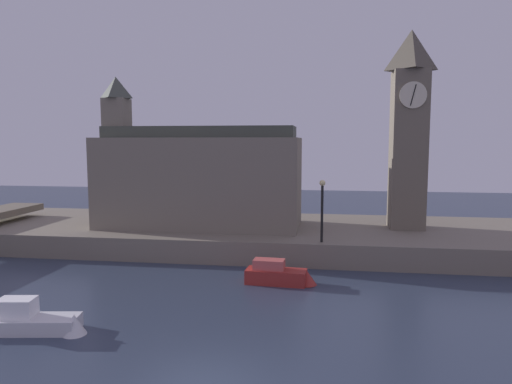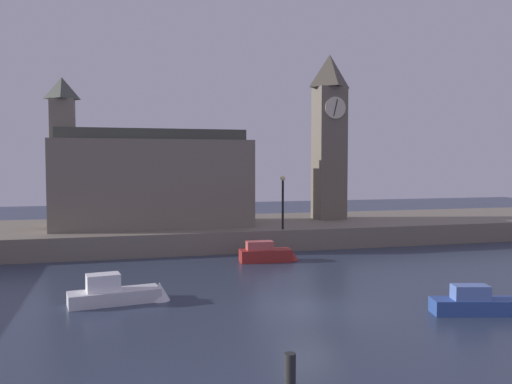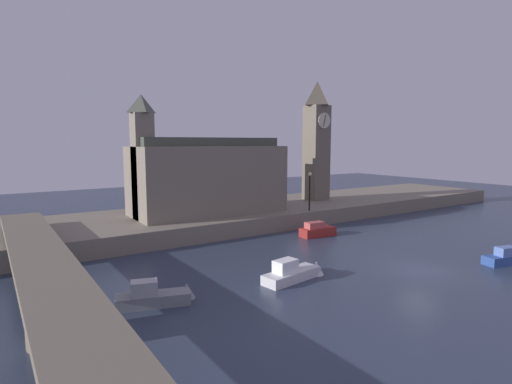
{
  "view_description": "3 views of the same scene",
  "coord_description": "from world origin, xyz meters",
  "px_view_note": "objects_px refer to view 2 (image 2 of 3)",
  "views": [
    {
      "loc": [
        3.61,
        -13.4,
        7.56
      ],
      "look_at": [
        -0.56,
        15.05,
        4.46
      ],
      "focal_mm": 32.85,
      "sensor_mm": 36.0,
      "label": 1
    },
    {
      "loc": [
        -7.9,
        -20.78,
        6.2
      ],
      "look_at": [
        1.56,
        14.8,
        4.16
      ],
      "focal_mm": 37.2,
      "sensor_mm": 36.0,
      "label": 2
    },
    {
      "loc": [
        -22.82,
        -15.32,
        8.22
      ],
      "look_at": [
        -1.83,
        16.22,
        3.57
      ],
      "focal_mm": 28.59,
      "sensor_mm": 36.0,
      "label": 3
    }
  ],
  "objects_px": {
    "clock_tower": "(329,135)",
    "boat_ferry_white": "(124,293)",
    "streetlamp": "(283,196)",
    "boat_tour_blue": "(487,303)",
    "boat_dinghy_red": "(270,254)",
    "parliament_hall": "(149,179)"
  },
  "relations": [
    {
      "from": "streetlamp",
      "to": "boat_tour_blue",
      "type": "bearing_deg",
      "value": -79.02
    },
    {
      "from": "parliament_hall",
      "to": "boat_dinghy_red",
      "type": "bearing_deg",
      "value": -50.57
    },
    {
      "from": "parliament_hall",
      "to": "clock_tower",
      "type": "bearing_deg",
      "value": 3.96
    },
    {
      "from": "clock_tower",
      "to": "boat_tour_blue",
      "type": "bearing_deg",
      "value": -96.24
    },
    {
      "from": "parliament_hall",
      "to": "streetlamp",
      "type": "relative_size",
      "value": 3.77
    },
    {
      "from": "clock_tower",
      "to": "boat_dinghy_red",
      "type": "distance_m",
      "value": 14.71
    },
    {
      "from": "streetlamp",
      "to": "boat_ferry_white",
      "type": "bearing_deg",
      "value": -133.64
    },
    {
      "from": "clock_tower",
      "to": "streetlamp",
      "type": "xyz_separation_m",
      "value": [
        -5.82,
        -5.58,
        -4.66
      ]
    },
    {
      "from": "boat_ferry_white",
      "to": "parliament_hall",
      "type": "bearing_deg",
      "value": 82.63
    },
    {
      "from": "clock_tower",
      "to": "boat_ferry_white",
      "type": "distance_m",
      "value": 25.48
    },
    {
      "from": "streetlamp",
      "to": "boat_tour_blue",
      "type": "height_order",
      "value": "streetlamp"
    },
    {
      "from": "streetlamp",
      "to": "boat_dinghy_red",
      "type": "xyz_separation_m",
      "value": [
        -2.09,
        -3.87,
        -3.38
      ]
    },
    {
      "from": "streetlamp",
      "to": "boat_tour_blue",
      "type": "xyz_separation_m",
      "value": [
        3.33,
        -17.19,
        -3.46
      ]
    },
    {
      "from": "boat_tour_blue",
      "to": "clock_tower",
      "type": "bearing_deg",
      "value": 83.76
    },
    {
      "from": "clock_tower",
      "to": "boat_dinghy_red",
      "type": "relative_size",
      "value": 3.54
    },
    {
      "from": "clock_tower",
      "to": "parliament_hall",
      "type": "xyz_separation_m",
      "value": [
        -14.84,
        -1.03,
        -3.52
      ]
    },
    {
      "from": "parliament_hall",
      "to": "streetlamp",
      "type": "bearing_deg",
      "value": -26.77
    },
    {
      "from": "boat_tour_blue",
      "to": "boat_dinghy_red",
      "type": "bearing_deg",
      "value": 112.17
    },
    {
      "from": "streetlamp",
      "to": "boat_ferry_white",
      "type": "relative_size",
      "value": 0.81
    },
    {
      "from": "boat_ferry_white",
      "to": "boat_dinghy_red",
      "type": "height_order",
      "value": "boat_ferry_white"
    },
    {
      "from": "boat_ferry_white",
      "to": "boat_tour_blue",
      "type": "relative_size",
      "value": 1.02
    },
    {
      "from": "parliament_hall",
      "to": "streetlamp",
      "type": "height_order",
      "value": "parliament_hall"
    }
  ]
}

